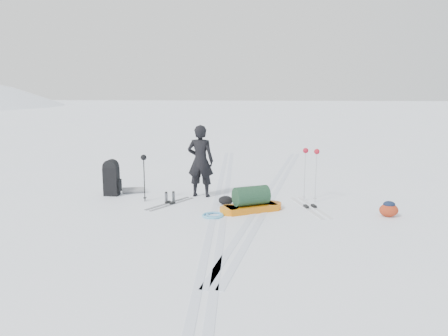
{
  "coord_description": "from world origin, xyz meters",
  "views": [
    {
      "loc": [
        1.24,
        -10.8,
        2.9
      ],
      "look_at": [
        0.1,
        -0.14,
        0.95
      ],
      "focal_mm": 35.0,
      "sensor_mm": 36.0,
      "label": 1
    }
  ],
  "objects": [
    {
      "name": "ski_poles_silver",
      "position": [
        2.29,
        0.43,
        1.17
      ],
      "size": [
        0.41,
        0.29,
        1.4
      ],
      "rotation": [
        0.0,
        0.0,
        -0.33
      ],
      "color": "silver",
      "rests_on": "ground"
    },
    {
      "name": "ground",
      "position": [
        0.0,
        0.0,
        0.0
      ],
      "size": [
        200.0,
        200.0,
        0.0
      ],
      "primitive_type": "plane",
      "color": "white",
      "rests_on": "ground"
    },
    {
      "name": "pulk_sled",
      "position": [
        0.81,
        -0.66,
        0.23
      ],
      "size": [
        1.62,
        1.17,
        0.61
      ],
      "rotation": [
        0.0,
        0.0,
        0.5
      ],
      "color": "#C9680B",
      "rests_on": "ground"
    },
    {
      "name": "thermos_pair",
      "position": [
        -1.32,
        -0.05,
        0.14
      ],
      "size": [
        0.23,
        0.24,
        0.3
      ],
      "rotation": [
        0.0,
        0.0,
        0.04
      ],
      "color": "#5A5B61",
      "rests_on": "ground"
    },
    {
      "name": "ski_poles_black",
      "position": [
        -2.0,
        0.01,
        1.01
      ],
      "size": [
        0.15,
        0.18,
        1.23
      ],
      "rotation": [
        0.0,
        0.0,
        -0.42
      ],
      "color": "black",
      "rests_on": "ground"
    },
    {
      "name": "rope_coil",
      "position": [
        -0.03,
        -1.18,
        0.03
      ],
      "size": [
        0.66,
        0.66,
        0.06
      ],
      "rotation": [
        0.0,
        0.0,
        -0.39
      ],
      "color": "#58B0D6",
      "rests_on": "ground"
    },
    {
      "name": "stuff_sack",
      "position": [
        0.15,
        -0.13,
        0.12
      ],
      "size": [
        0.38,
        0.29,
        0.23
      ],
      "rotation": [
        0.0,
        0.0,
        0.03
      ],
      "color": "black",
      "rests_on": "ground"
    },
    {
      "name": "skier",
      "position": [
        -0.62,
        0.68,
        0.98
      ],
      "size": [
        0.75,
        0.53,
        1.96
      ],
      "primitive_type": "imported",
      "rotation": [
        0.0,
        0.0,
        3.06
      ],
      "color": "black",
      "rests_on": "ground"
    },
    {
      "name": "touring_skis_white",
      "position": [
        2.25,
        -0.21,
        0.02
      ],
      "size": [
        0.9,
        2.01,
        0.07
      ],
      "rotation": [
        0.0,
        0.0,
        -1.26
      ],
      "color": "silver",
      "rests_on": "ground"
    },
    {
      "name": "expedition_rucksack",
      "position": [
        -3.01,
        0.56,
        0.46
      ],
      "size": [
        1.03,
        0.63,
        1.0
      ],
      "rotation": [
        0.0,
        0.0,
        -0.02
      ],
      "color": "black",
      "rests_on": "ground"
    },
    {
      "name": "small_daypack",
      "position": [
        3.98,
        -0.78,
        0.18
      ],
      "size": [
        0.52,
        0.46,
        0.37
      ],
      "rotation": [
        0.0,
        0.0,
        -0.39
      ],
      "color": "maroon",
      "rests_on": "ground"
    },
    {
      "name": "ski_tracks",
      "position": [
        0.61,
        0.88,
        0.0
      ],
      "size": [
        3.38,
        17.97,
        0.01
      ],
      "color": "silver",
      "rests_on": "ground"
    },
    {
      "name": "touring_skis_grey",
      "position": [
        -1.28,
        -0.2,
        0.01
      ],
      "size": [
        0.99,
        1.5,
        0.06
      ],
      "rotation": [
        0.0,
        0.0,
        1.05
      ],
      "color": "#95979E",
      "rests_on": "ground"
    }
  ]
}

